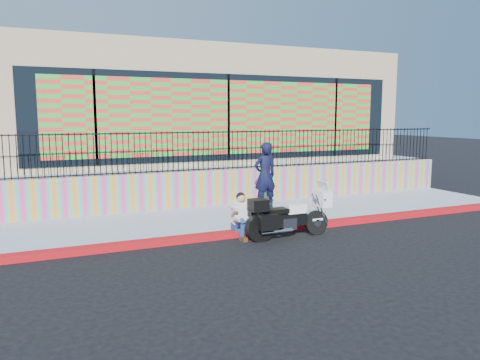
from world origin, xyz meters
TOP-DOWN VIEW (x-y plane):
  - ground at (0.00, 0.00)m, footprint 90.00×90.00m
  - red_curb at (0.00, 0.00)m, footprint 16.00×0.30m
  - sidewalk at (0.00, 1.65)m, footprint 16.00×3.00m
  - mural_wall at (0.00, 3.25)m, footprint 16.00×0.20m
  - metal_fence at (0.00, 3.25)m, footprint 15.80×0.04m
  - elevated_platform at (0.00, 8.35)m, footprint 16.00×10.00m
  - storefront_building at (0.00, 8.13)m, footprint 14.00×8.06m
  - police_motorcycle at (-0.44, -0.62)m, footprint 2.14×0.71m
  - police_officer at (0.37, 2.17)m, footprint 0.76×0.53m
  - seated_man at (-1.41, -0.18)m, footprint 0.54×0.71m

SIDE VIEW (x-z plane):
  - ground at x=0.00m, z-range 0.00..0.00m
  - red_curb at x=0.00m, z-range 0.00..0.15m
  - sidewalk at x=0.00m, z-range 0.00..0.15m
  - seated_man at x=-1.41m, z-range -0.08..0.98m
  - police_motorcycle at x=-0.44m, z-range -0.11..1.23m
  - elevated_platform at x=0.00m, z-range 0.00..1.25m
  - mural_wall at x=0.00m, z-range 0.15..1.25m
  - police_officer at x=0.37m, z-range 0.15..2.14m
  - metal_fence at x=0.00m, z-range 1.25..2.45m
  - storefront_building at x=0.00m, z-range 1.25..5.25m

